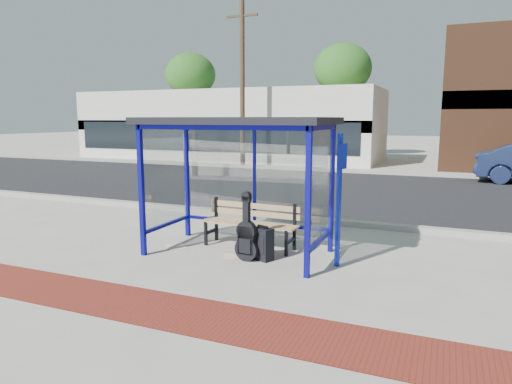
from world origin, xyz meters
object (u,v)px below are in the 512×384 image
at_px(suitcase, 263,244).
at_px(backpack, 257,248).
at_px(guitar_bag, 247,237).
at_px(bench, 251,221).

distance_m(suitcase, backpack, 0.24).
bearing_deg(backpack, guitar_bag, -93.54).
xyz_separation_m(guitar_bag, backpack, (0.08, 0.28, -0.26)).
xyz_separation_m(guitar_bag, suitcase, (0.23, 0.14, -0.13)).
xyz_separation_m(suitcase, backpack, (-0.15, 0.13, -0.13)).
bearing_deg(suitcase, bench, 149.53).
bearing_deg(suitcase, guitar_bag, -126.05).
height_order(bench, backpack, bench).
xyz_separation_m(bench, guitar_bag, (0.27, -0.80, -0.09)).
height_order(bench, guitar_bag, guitar_bag).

